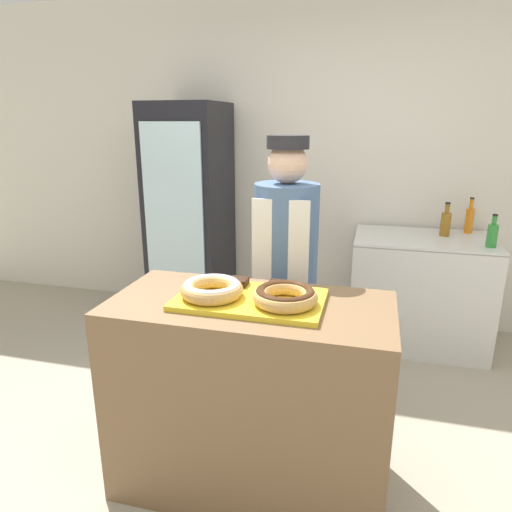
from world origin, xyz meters
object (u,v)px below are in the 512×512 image
at_px(brownie_back_right, 277,285).
at_px(bottle_amber, 446,223).
at_px(donut_chocolate_glaze, 285,295).
at_px(beverage_fridge, 190,216).
at_px(donut_light_glaze, 212,288).
at_px(bottle_orange, 469,219).
at_px(brownie_back_left, 239,282).
at_px(baker_person, 285,275).
at_px(serving_tray, 250,300).
at_px(chest_freezer, 419,290).
at_px(bottle_green, 492,234).

distance_m(brownie_back_right, bottle_amber, 1.93).
height_order(donut_chocolate_glaze, beverage_fridge, beverage_fridge).
bearing_deg(donut_light_glaze, bottle_orange, 55.77).
bearing_deg(brownie_back_left, bottle_orange, 54.82).
height_order(baker_person, bottle_orange, baker_person).
height_order(donut_light_glaze, donut_chocolate_glaze, same).
xyz_separation_m(serving_tray, beverage_fridge, (-1.00, 1.73, -0.03)).
xyz_separation_m(brownie_back_left, baker_person, (0.13, 0.48, -0.12)).
xyz_separation_m(chest_freezer, bottle_amber, (0.15, 0.09, 0.52)).
bearing_deg(bottle_amber, donut_light_glaze, -122.30).
height_order(brownie_back_left, brownie_back_right, same).
height_order(baker_person, bottle_amber, baker_person).
height_order(serving_tray, brownie_back_left, brownie_back_left).
bearing_deg(serving_tray, chest_freezer, 63.44).
height_order(baker_person, bottle_green, baker_person).
relative_size(bottle_green, bottle_orange, 0.83).
relative_size(serving_tray, brownie_back_right, 7.81).
relative_size(donut_chocolate_glaze, baker_person, 0.17).
distance_m(serving_tray, beverage_fridge, 2.00).
distance_m(serving_tray, bottle_green, 2.02).
height_order(beverage_fridge, bottle_amber, beverage_fridge).
xyz_separation_m(donut_chocolate_glaze, bottle_green, (1.12, 1.60, -0.05)).
bearing_deg(bottle_amber, serving_tray, -119.12).
xyz_separation_m(serving_tray, baker_person, (0.03, 0.61, -0.09)).
height_order(donut_light_glaze, bottle_orange, bottle_orange).
bearing_deg(serving_tray, donut_light_glaze, -166.97).
distance_m(chest_freezer, bottle_orange, 0.67).
xyz_separation_m(beverage_fridge, bottle_green, (2.28, -0.17, 0.03)).
bearing_deg(baker_person, chest_freezer, 53.39).
distance_m(donut_chocolate_glaze, beverage_fridge, 2.11).
xyz_separation_m(donut_chocolate_glaze, brownie_back_left, (-0.25, 0.17, -0.02)).
relative_size(beverage_fridge, bottle_amber, 7.20).
xyz_separation_m(baker_person, bottle_amber, (0.98, 1.21, 0.10)).
bearing_deg(baker_person, donut_chocolate_glaze, -79.04).
bearing_deg(baker_person, brownie_back_left, -104.56).
distance_m(donut_chocolate_glaze, brownie_back_left, 0.30).
xyz_separation_m(brownie_back_right, baker_person, (-0.06, 0.48, -0.12)).
xyz_separation_m(brownie_back_left, bottle_orange, (1.30, 1.84, -0.01)).
height_order(serving_tray, donut_chocolate_glaze, donut_chocolate_glaze).
relative_size(donut_chocolate_glaze, chest_freezer, 0.27).
xyz_separation_m(donut_light_glaze, beverage_fridge, (-0.84, 1.77, -0.08)).
distance_m(baker_person, chest_freezer, 1.46).
distance_m(serving_tray, baker_person, 0.62).
xyz_separation_m(serving_tray, donut_light_glaze, (-0.16, -0.04, 0.05)).
relative_size(baker_person, bottle_green, 7.05).
xyz_separation_m(donut_chocolate_glaze, bottle_amber, (0.86, 1.86, -0.04)).
distance_m(serving_tray, donut_chocolate_glaze, 0.17).
relative_size(brownie_back_right, bottle_green, 0.35).
bearing_deg(brownie_back_right, serving_tray, -124.70).
relative_size(baker_person, bottle_amber, 6.36).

